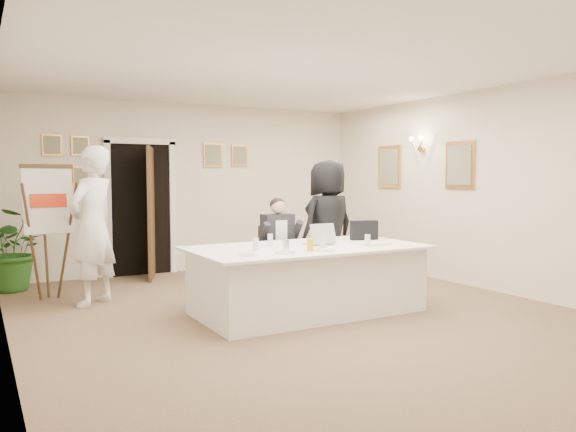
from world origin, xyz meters
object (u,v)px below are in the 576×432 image
(laptop, at_px, (318,233))
(steel_jug, at_px, (286,245))
(paper_stack, at_px, (376,244))
(standing_woman, at_px, (328,226))
(conference_table, at_px, (307,279))
(potted_palm, at_px, (12,249))
(flip_chart, at_px, (48,239))
(oj_glass, at_px, (310,245))
(standing_man, at_px, (93,226))
(laptop_bag, at_px, (364,230))
(seated_man, at_px, (279,246))

(laptop, distance_m, steel_jug, 0.68)
(paper_stack, bearing_deg, steel_jug, 175.55)
(standing_woman, height_order, steel_jug, standing_woman)
(conference_table, distance_m, steel_jug, 0.63)
(conference_table, xyz_separation_m, potted_palm, (-2.92, 3.08, 0.19))
(conference_table, distance_m, flip_chart, 3.36)
(paper_stack, xyz_separation_m, oj_glass, (-0.96, -0.08, 0.05))
(standing_man, relative_size, standing_woman, 1.08)
(laptop, xyz_separation_m, oj_glass, (-0.40, -0.47, -0.07))
(standing_woman, bearing_deg, standing_man, -22.74)
(laptop_bag, xyz_separation_m, steel_jug, (-1.38, -0.42, -0.07))
(seated_man, relative_size, laptop_bag, 3.73)
(potted_palm, bearing_deg, standing_woman, -29.63)
(potted_palm, height_order, paper_stack, potted_palm)
(seated_man, height_order, oj_glass, seated_man)
(flip_chart, distance_m, laptop_bag, 4.02)
(flip_chart, height_order, laptop_bag, flip_chart)
(laptop_bag, bearing_deg, standing_man, 168.32)
(conference_table, xyz_separation_m, standing_woman, (0.89, 0.91, 0.51))
(laptop, xyz_separation_m, laptop_bag, (0.77, 0.11, -0.01))
(flip_chart, bearing_deg, seated_man, -22.91)
(potted_palm, relative_size, oj_glass, 8.91)
(conference_table, distance_m, standing_woman, 1.37)
(conference_table, height_order, flip_chart, flip_chart)
(laptop_bag, distance_m, oj_glass, 1.31)
(standing_man, relative_size, oj_glass, 15.05)
(seated_man, bearing_deg, laptop, -86.76)
(seated_man, height_order, laptop, seated_man)
(laptop, bearing_deg, laptop_bag, 7.69)
(flip_chart, height_order, steel_jug, flip_chart)
(seated_man, bearing_deg, oj_glass, -103.80)
(potted_palm, bearing_deg, conference_table, -46.51)
(conference_table, distance_m, laptop, 0.57)
(conference_table, height_order, standing_man, standing_man)
(conference_table, distance_m, laptop_bag, 1.12)
(conference_table, bearing_deg, paper_stack, -21.32)
(potted_palm, xyz_separation_m, steel_jug, (2.52, -3.29, 0.25))
(laptop, xyz_separation_m, paper_stack, (0.56, -0.40, -0.12))
(standing_man, distance_m, laptop_bag, 3.38)
(oj_glass, bearing_deg, standing_man, 133.80)
(potted_palm, bearing_deg, flip_chart, -68.48)
(conference_table, relative_size, standing_man, 1.38)
(seated_man, distance_m, steel_jug, 1.34)
(flip_chart, distance_m, steel_jug, 3.19)
(paper_stack, bearing_deg, oj_glass, -175.47)
(conference_table, bearing_deg, potted_palm, 133.49)
(laptop_bag, bearing_deg, potted_palm, 156.49)
(potted_palm, distance_m, steel_jug, 4.15)
(steel_jug, bearing_deg, laptop, 26.80)
(flip_chart, bearing_deg, standing_man, -49.58)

